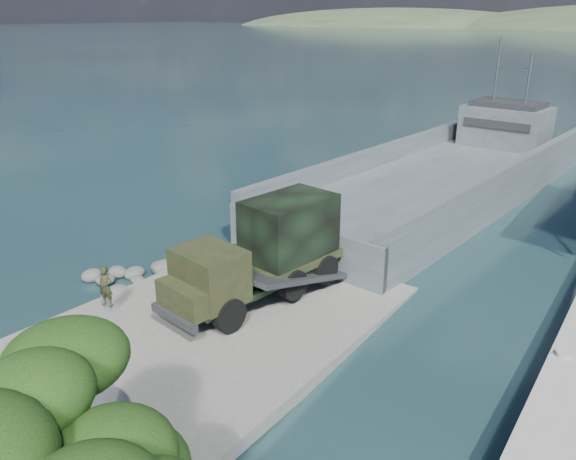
% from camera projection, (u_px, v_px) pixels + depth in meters
% --- Properties ---
extents(ground, '(1400.00, 1400.00, 0.00)m').
position_uv_depth(ground, '(208.00, 335.00, 21.04)').
color(ground, '#1B3A41').
rests_on(ground, ground).
extents(boat_ramp, '(10.00, 18.00, 0.50)m').
position_uv_depth(boat_ramp, '(189.00, 341.00, 20.19)').
color(boat_ramp, gray).
rests_on(boat_ramp, ground).
extents(shoreline_rocks, '(3.20, 5.60, 0.90)m').
position_uv_depth(shoreline_rocks, '(111.00, 287.00, 24.74)').
color(shoreline_rocks, '#5A5A58').
rests_on(shoreline_rocks, ground).
extents(landing_craft, '(11.80, 36.03, 10.53)m').
position_uv_depth(landing_craft, '(443.00, 184.00, 36.74)').
color(landing_craft, '#495357').
rests_on(landing_craft, ground).
extents(military_truck, '(3.73, 8.48, 3.80)m').
position_uv_depth(military_truck, '(265.00, 251.00, 22.43)').
color(military_truck, black).
rests_on(military_truck, boat_ramp).
extents(soldier, '(0.67, 0.54, 1.59)m').
position_uv_depth(soldier, '(107.00, 296.00, 21.24)').
color(soldier, '#1F311B').
rests_on(soldier, boat_ramp).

